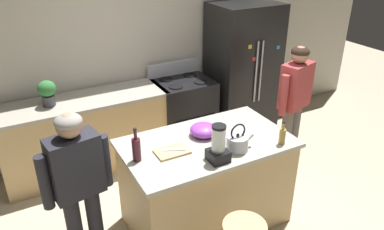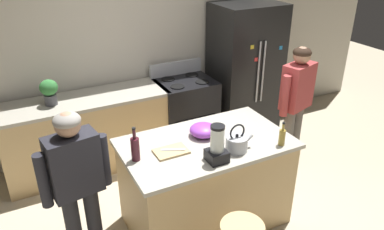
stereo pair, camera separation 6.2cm
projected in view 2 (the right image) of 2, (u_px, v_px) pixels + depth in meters
name	position (u px, v px, depth m)	size (l,w,h in m)	color
ground_plane	(205.00, 219.00, 3.96)	(14.00, 14.00, 0.00)	beige
back_wall	(135.00, 48.00, 4.92)	(8.00, 0.10, 2.70)	beige
kitchen_island	(206.00, 182.00, 3.75)	(1.61, 0.94, 0.95)	tan
back_counter_run	(89.00, 133.00, 4.66)	(2.00, 0.64, 0.95)	tan
refrigerator	(245.00, 71.00, 5.34)	(0.90, 0.73, 1.88)	black
stove_range	(185.00, 112.00, 5.17)	(0.76, 0.65, 1.13)	black
person_by_island_left	(77.00, 179.00, 3.04)	(0.60, 0.28, 1.53)	#26262B
person_by_sink_right	(296.00, 98.00, 4.45)	(0.59, 0.33, 1.58)	#66605B
potted_plant	(49.00, 90.00, 4.22)	(0.20, 0.20, 0.30)	#4C4C51
blender_appliance	(217.00, 146.00, 3.19)	(0.17, 0.17, 0.34)	black
bottle_wine	(135.00, 148.00, 3.21)	(0.08, 0.08, 0.32)	#471923
bottle_vinegar	(282.00, 137.00, 3.45)	(0.06, 0.06, 0.24)	olive
mixing_bowl	(203.00, 130.00, 3.62)	(0.27, 0.27, 0.12)	purple
tea_kettle	(237.00, 143.00, 3.37)	(0.28, 0.20, 0.27)	#B7BABF
cutting_board	(171.00, 151.00, 3.37)	(0.30, 0.20, 0.02)	tan
chef_knife	(173.00, 150.00, 3.37)	(0.22, 0.03, 0.01)	#B7BABF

